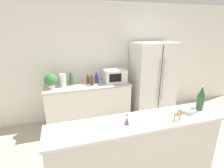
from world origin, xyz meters
name	(u,v)px	position (x,y,z in m)	size (l,w,h in m)	color
wall_back	(98,62)	(0.00, 2.73, 1.27)	(8.00, 0.06, 2.55)	white
back_counter	(88,103)	(-0.30, 2.40, 0.44)	(1.79, 0.63, 0.88)	white
refrigerator	(152,80)	(1.20, 2.34, 0.86)	(0.94, 0.70, 1.72)	silver
bar_counter	(136,157)	(-0.04, 0.50, 0.51)	(2.08, 0.45, 1.01)	beige
potted_plant	(51,80)	(-1.03, 2.38, 1.04)	(0.25, 0.25, 0.29)	silver
paper_towel_roll	(63,80)	(-0.80, 2.43, 1.01)	(0.12, 0.12, 0.26)	white
microwave	(115,76)	(0.31, 2.42, 1.02)	(0.48, 0.37, 0.28)	white
back_bottle_0	(92,79)	(-0.22, 2.33, 1.00)	(0.08, 0.08, 0.26)	brown
back_bottle_1	(88,79)	(-0.28, 2.44, 0.99)	(0.07, 0.07, 0.23)	brown
back_bottle_2	(71,78)	(-0.63, 2.48, 1.02)	(0.08, 0.08, 0.30)	#2D6033
back_bottle_3	(97,77)	(-0.09, 2.45, 1.01)	(0.08, 0.08, 0.27)	navy
wine_bottle	(201,99)	(0.85, 0.53, 1.17)	(0.09, 0.09, 0.33)	#235628
fruit_bowl	(187,110)	(0.66, 0.53, 1.04)	(0.21, 0.21, 0.05)	#B7BABF
camel_figurine	(178,114)	(0.41, 0.39, 1.09)	(0.10, 0.08, 0.13)	tan
wise_man_figurine_blue	(127,120)	(-0.18, 0.48, 1.07)	(0.06, 0.06, 0.13)	#6B4784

